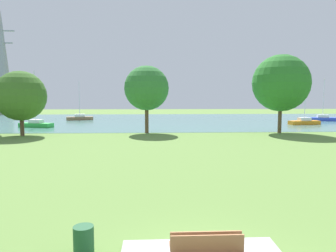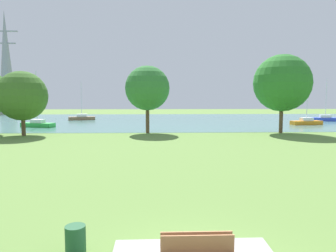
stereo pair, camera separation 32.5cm
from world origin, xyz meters
name	(u,v)px [view 1 (the left image)]	position (x,y,z in m)	size (l,w,h in m)	color
ground_plane	(167,142)	(0.00, 22.00, 0.00)	(160.00, 160.00, 0.00)	olive
bench_facing_water	(205,248)	(0.00, 0.27, 0.47)	(1.80, 0.48, 0.89)	#A09C7D
litter_bin	(84,240)	(-3.23, 1.00, 0.40)	(0.56, 0.56, 0.80)	#1E512D
water_surface	(160,120)	(0.00, 50.00, 0.01)	(140.00, 40.00, 0.02)	slate
sailboat_orange	(304,122)	(22.21, 40.05, 0.45)	(4.98, 2.27, 5.57)	orange
sailboat_blue	(323,118)	(29.07, 47.15, 0.47)	(5.02, 2.69, 7.56)	blue
sailboat_green	(36,124)	(-17.96, 37.59, 0.48)	(5.03, 2.82, 7.93)	green
sailboat_brown	(80,118)	(-15.03, 51.44, 0.46)	(5.02, 2.67, 7.15)	brown
tree_west_near	(21,96)	(-15.93, 27.99, 4.42)	(5.50, 5.50, 7.18)	brown
tree_east_near	(147,88)	(-2.10, 30.09, 5.34)	(5.31, 5.31, 8.02)	brown
tree_mid_shore	(281,83)	(13.88, 29.36, 5.95)	(6.74, 6.74, 9.33)	brown
electricity_pylon	(3,62)	(-39.42, 74.83, 13.06)	(6.40, 4.40, 26.09)	gray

